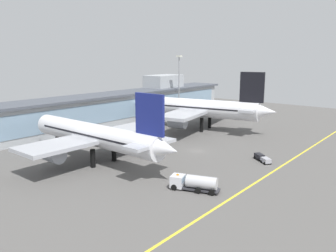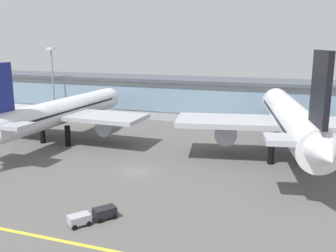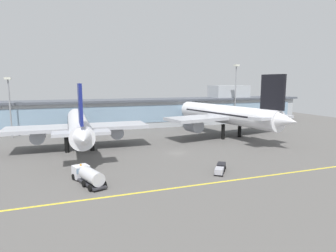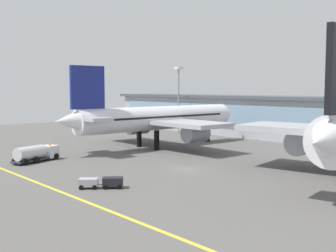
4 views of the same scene
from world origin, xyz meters
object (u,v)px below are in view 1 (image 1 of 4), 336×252
object	(u,v)px
airliner_near_right	(198,108)
fuel_tanker_truck	(193,182)
airliner_near_left	(95,135)
apron_light_mast_west	(179,77)
baggage_tug_near	(262,158)

from	to	relation	value
airliner_near_right	fuel_tanker_truck	size ratio (longest dim) A/B	5.44
airliner_near_right	airliner_near_left	bearing A→B (deg)	82.08
fuel_tanker_truck	apron_light_mast_west	distance (m)	81.79
airliner_near_left	baggage_tug_near	world-z (taller)	airliner_near_left
airliner_near_right	apron_light_mast_west	bearing A→B (deg)	-50.26
airliner_near_left	airliner_near_right	xyz separation A→B (m)	(45.11, 2.41, 0.86)
airliner_near_right	baggage_tug_near	bearing A→B (deg)	136.71
baggage_tug_near	airliner_near_right	bearing A→B (deg)	5.05
airliner_near_left	apron_light_mast_west	xyz separation A→B (m)	(62.28, 23.39, 9.66)
airliner_near_left	fuel_tanker_truck	distance (m)	28.00
fuel_tanker_truck	airliner_near_right	bearing A→B (deg)	-75.17
airliner_near_left	fuel_tanker_truck	world-z (taller)	airliner_near_left
airliner_near_right	fuel_tanker_truck	distance (m)	54.50
fuel_tanker_truck	baggage_tug_near	size ratio (longest dim) A/B	1.74
airliner_near_right	fuel_tanker_truck	bearing A→B (deg)	112.64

